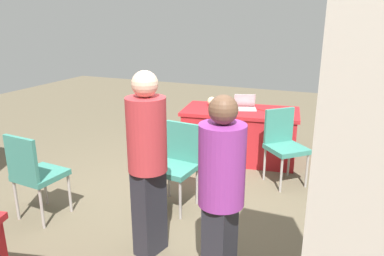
{
  "coord_description": "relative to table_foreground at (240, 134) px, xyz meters",
  "views": [
    {
      "loc": [
        -1.6,
        3.58,
        2.1
      ],
      "look_at": [
        -0.09,
        -0.03,
        0.9
      ],
      "focal_mm": 34.58,
      "sensor_mm": 36.0,
      "label": 1
    }
  ],
  "objects": [
    {
      "name": "laptop_silver",
      "position": [
        -0.04,
        -0.08,
        0.42
      ],
      "size": [
        0.39,
        0.38,
        0.21
      ],
      "rotation": [
        0.0,
        0.0,
        0.33
      ],
      "color": "silver",
      "rests_on": "table_foreground"
    },
    {
      "name": "scissors_red",
      "position": [
        -0.29,
        -0.11,
        0.38
      ],
      "size": [
        0.17,
        0.13,
        0.01
      ],
      "primitive_type": "cube",
      "rotation": [
        0.0,
        0.0,
        2.57
      ],
      "color": "red",
      "rests_on": "table_foreground"
    },
    {
      "name": "person_organiser",
      "position": [
        -0.63,
        2.82,
        0.5
      ],
      "size": [
        0.38,
        0.38,
        1.58
      ],
      "rotation": [
        0.0,
        0.0,
        4.59
      ],
      "color": "#26262D",
      "rests_on": "ground"
    },
    {
      "name": "table_foreground",
      "position": [
        0.0,
        0.0,
        0.0
      ],
      "size": [
        1.79,
        1.07,
        0.76
      ],
      "rotation": [
        0.0,
        0.0,
        0.14
      ],
      "color": "#AD1E23",
      "rests_on": "ground"
    },
    {
      "name": "person_attendee_browsing",
      "position": [
        0.12,
        2.58,
        0.55
      ],
      "size": [
        0.41,
        0.41,
        1.68
      ],
      "rotation": [
        0.0,
        0.0,
        4.48
      ],
      "color": "#26262D",
      "rests_on": "ground"
    },
    {
      "name": "yarn_ball",
      "position": [
        0.48,
        -0.08,
        0.45
      ],
      "size": [
        0.14,
        0.14,
        0.14
      ],
      "primitive_type": "sphere",
      "color": "beige",
      "rests_on": "table_foreground"
    },
    {
      "name": "chair_tucked_left",
      "position": [
        0.26,
        1.68,
        0.16
      ],
      "size": [
        0.48,
        0.48,
        0.95
      ],
      "rotation": [
        0.0,
        0.0,
        -0.11
      ],
      "color": "#9E9993",
      "rests_on": "ground"
    },
    {
      "name": "ground_plane",
      "position": [
        0.22,
        1.58,
        -0.38
      ],
      "size": [
        14.4,
        14.4,
        0.0
      ],
      "primitive_type": "plane",
      "color": "brown"
    },
    {
      "name": "chair_near_front",
      "position": [
        -0.74,
        0.59,
        0.17
      ],
      "size": [
        0.62,
        0.62,
        0.96
      ],
      "rotation": [
        0.0,
        0.0,
        0.77
      ],
      "color": "#9E9993",
      "rests_on": "ground"
    },
    {
      "name": "chair_tucked_right",
      "position": [
        1.49,
        2.53,
        0.17
      ],
      "size": [
        0.48,
        0.48,
        0.96
      ],
      "rotation": [
        0.0,
        0.0,
        3.06
      ],
      "color": "#9E9993",
      "rests_on": "ground"
    }
  ]
}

